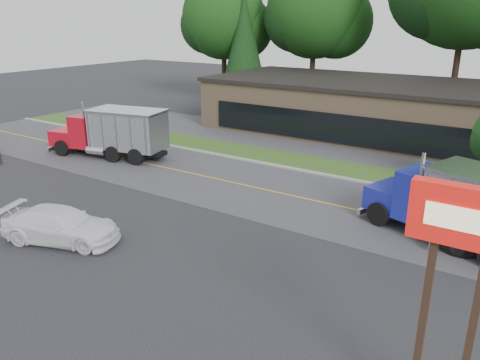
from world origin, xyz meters
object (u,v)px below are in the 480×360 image
at_px(bilo_sign, 442,350).
at_px(rally_car, 61,225).
at_px(dump_truck_red, 114,131).
at_px(dump_truck_blue, 461,203).

relative_size(bilo_sign, rally_car, 1.16).
height_order(dump_truck_red, rally_car, dump_truck_red).
distance_m(dump_truck_red, dump_truck_blue, 22.19).
height_order(dump_truck_blue, rally_car, dump_truck_blue).
bearing_deg(rally_car, dump_truck_blue, -76.87).
xyz_separation_m(bilo_sign, dump_truck_blue, (-1.32, 10.42, -0.22)).
relative_size(bilo_sign, dump_truck_red, 0.68).
relative_size(bilo_sign, dump_truck_blue, 0.77).
distance_m(bilo_sign, dump_truck_blue, 10.51).
xyz_separation_m(dump_truck_blue, rally_car, (-14.18, -9.23, -1.06)).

